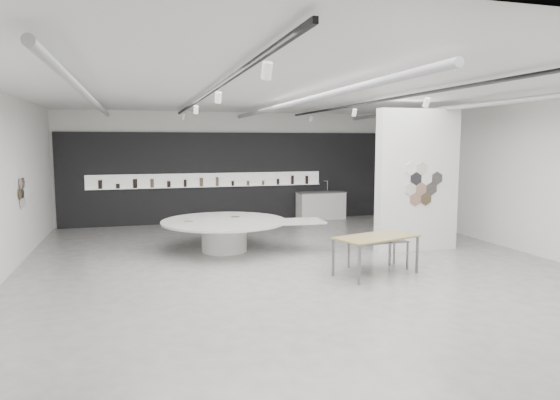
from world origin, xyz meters
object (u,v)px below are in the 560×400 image
object	(u,v)px
sample_table_stone	(378,243)
kitchen_counter	(321,205)
display_island	(227,231)
sample_table_wood	(376,239)
partition_column	(417,180)

from	to	relation	value
sample_table_stone	kitchen_counter	bearing A→B (deg)	79.46
display_island	sample_table_wood	size ratio (longest dim) A/B	2.14
display_island	sample_table_stone	size ratio (longest dim) A/B	3.31
partition_column	display_island	distance (m)	5.02
sample_table_wood	display_island	bearing A→B (deg)	130.12
sample_table_wood	kitchen_counter	distance (m)	7.64
display_island	kitchen_counter	size ratio (longest dim) A/B	2.32
sample_table_wood	sample_table_stone	distance (m)	0.56
partition_column	sample_table_stone	size ratio (longest dim) A/B	2.89
partition_column	display_island	xyz separation A→B (m)	(-4.72, 1.16, -1.28)
partition_column	kitchen_counter	size ratio (longest dim) A/B	2.02
sample_table_stone	sample_table_wood	bearing A→B (deg)	-122.21
display_island	sample_table_stone	bearing A→B (deg)	-39.14
partition_column	sample_table_wood	xyz separation A→B (m)	(-2.11, -1.93, -1.04)
kitchen_counter	sample_table_stone	bearing A→B (deg)	-103.46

